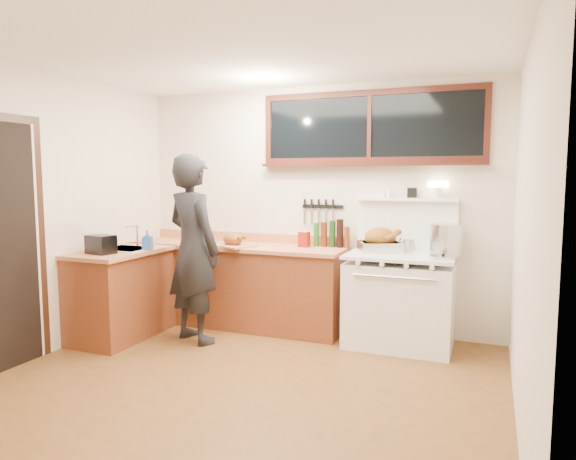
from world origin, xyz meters
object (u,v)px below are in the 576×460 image
at_px(cutting_board, 233,241).
at_px(vintage_stove, 400,298).
at_px(man, 193,249).
at_px(roast_turkey, 380,242).

bearing_deg(cutting_board, vintage_stove, 4.11).
bearing_deg(vintage_stove, cutting_board, -175.89).
bearing_deg(man, cutting_board, 70.10).
xyz_separation_m(vintage_stove, roast_turkey, (-0.22, 0.07, 0.53)).
distance_m(cutting_board, roast_turkey, 1.55).
bearing_deg(man, roast_turkey, 22.11).
bearing_deg(man, vintage_stove, 17.90).
relative_size(vintage_stove, man, 0.86).
height_order(vintage_stove, cutting_board, vintage_stove).
relative_size(man, cutting_board, 3.50).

